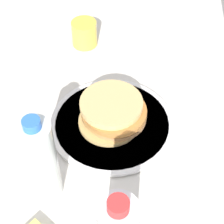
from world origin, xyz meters
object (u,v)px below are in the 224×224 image
object	(u,v)px
juice_glass	(84,33)
water_bottle_near	(41,161)
plate	(112,123)
pancake_stack	(112,113)

from	to	relation	value
juice_glass	water_bottle_near	world-z (taller)	water_bottle_near
plate	water_bottle_near	bearing A→B (deg)	-23.20
pancake_stack	water_bottle_near	bearing A→B (deg)	-23.18
juice_glass	water_bottle_near	size ratio (longest dim) A/B	0.33
plate	pancake_stack	bearing A→B (deg)	159.29
plate	pancake_stack	size ratio (longest dim) A/B	1.85
pancake_stack	water_bottle_near	world-z (taller)	water_bottle_near
pancake_stack	juice_glass	world-z (taller)	same
water_bottle_near	pancake_stack	bearing A→B (deg)	156.82
pancake_stack	plate	bearing A→B (deg)	-20.71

